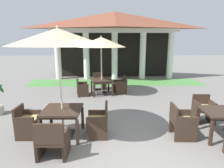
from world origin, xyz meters
TOP-DOWN VIEW (x-y plane):
  - background_pavilion at (-0.00, 9.44)m, footprint 8.61×2.75m
  - lawn_strip at (0.00, 8.10)m, footprint 10.41×1.99m
  - patio_table_near_foreground at (-1.70, 1.42)m, footprint 1.00×1.00m
  - patio_umbrella_near_foreground at (-1.70, 1.42)m, footprint 2.39×2.39m
  - patio_chair_near_foreground_west at (-2.64, 1.43)m, footprint 0.53×0.59m
  - patio_chair_near_foreground_east at (-0.75, 1.40)m, footprint 0.55×0.60m
  - patio_chair_near_foreground_south at (-1.72, 0.46)m, footprint 0.65×0.58m
  - patio_table_mid_left at (-0.77, 5.50)m, footprint 1.10×1.10m
  - patio_umbrella_mid_left at (-0.77, 5.50)m, footprint 2.23×2.23m
  - patio_chair_mid_left_north at (-0.96, 6.41)m, footprint 0.63×0.60m
  - patio_chair_mid_left_west at (-1.69, 5.30)m, footprint 0.62×0.71m
  - patio_chair_mid_left_east at (0.14, 5.69)m, footprint 0.67×0.65m
  - patio_table_mid_right at (2.42, 1.22)m, footprint 0.95×0.95m
  - patio_chair_mid_right_north at (2.47, 2.22)m, footprint 0.58×0.57m
  - patio_chair_mid_right_west at (1.42, 1.27)m, footprint 0.59×0.61m
  - terracotta_urn at (-0.66, 6.74)m, footprint 0.27×0.27m

SIDE VIEW (x-z plane):
  - lawn_strip at x=0.00m, z-range 0.00..0.01m
  - terracotta_urn at x=-0.66m, z-range -0.04..0.42m
  - patio_chair_mid_left_west at x=-1.69m, z-range -0.03..0.81m
  - patio_chair_mid_left_east at x=0.14m, z-range -0.03..0.81m
  - patio_chair_near_foreground_south at x=-1.72m, z-range -0.04..0.84m
  - patio_chair_mid_left_north at x=-0.96m, z-range -0.03..0.84m
  - patio_chair_near_foreground_west at x=-2.64m, z-range -0.01..0.82m
  - patio_chair_near_foreground_east at x=-0.75m, z-range -0.04..0.86m
  - patio_chair_mid_right_north at x=2.47m, z-range -0.01..0.83m
  - patio_chair_mid_right_west at x=1.42m, z-range -0.03..0.86m
  - patio_table_mid_left at x=-0.77m, z-range 0.26..0.98m
  - patio_table_mid_right at x=2.42m, z-range 0.27..1.01m
  - patio_table_near_foreground at x=-1.70m, z-range 0.28..1.04m
  - patio_umbrella_mid_left at x=-0.77m, z-range 1.05..3.77m
  - patio_umbrella_near_foreground at x=-1.70m, z-range 1.14..3.99m
  - background_pavilion at x=0.00m, z-range 1.16..5.44m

